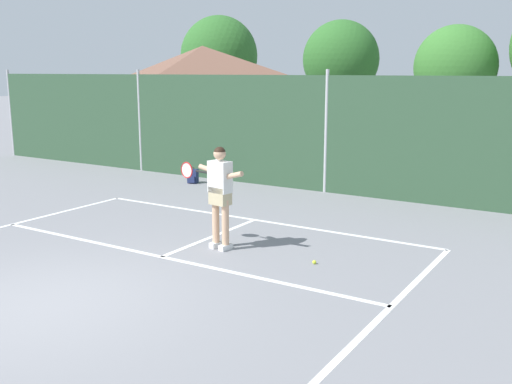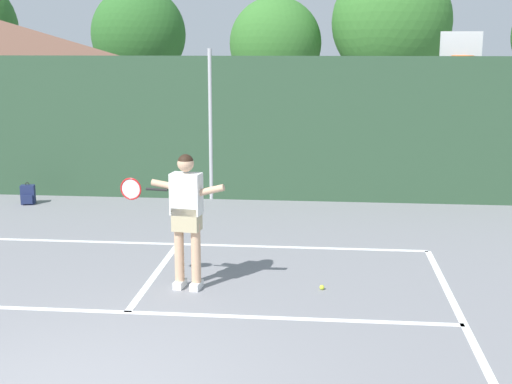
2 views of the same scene
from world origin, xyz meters
name	(u,v)px [view 1 (image 1 of 2)]	position (x,y,z in m)	size (l,w,h in m)	color
ground_plane	(42,305)	(0.00, 0.00, 0.00)	(120.00, 120.00, 0.00)	gray
court_markings	(79,290)	(0.00, 0.65, 0.00)	(8.30, 11.10, 0.01)	white
chainlink_fence	(326,135)	(0.00, 9.00, 1.52)	(26.09, 0.09, 3.19)	#2D4C33
clubhouse_building	(203,101)	(-6.52, 12.38, 2.08)	(6.93, 4.81, 4.02)	silver
treeline_backdrop	(427,56)	(-0.53, 19.55, 3.74)	(24.90, 3.73, 6.11)	brown
tennis_player	(220,188)	(0.57, 3.41, 1.11)	(1.44, 0.31, 1.85)	silver
tennis_ball	(314,262)	(2.41, 3.53, 0.03)	(0.07, 0.07, 0.07)	#CCE033
backpack_navy	(193,176)	(-3.74, 8.13, 0.19)	(0.31, 0.29, 0.46)	navy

